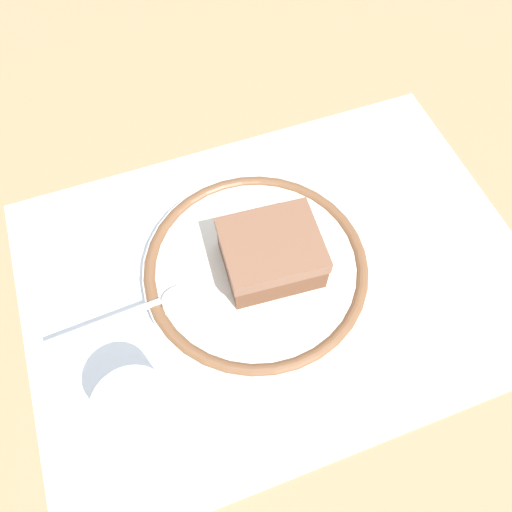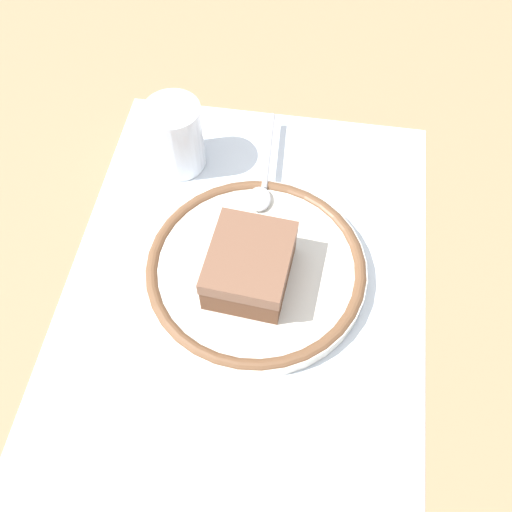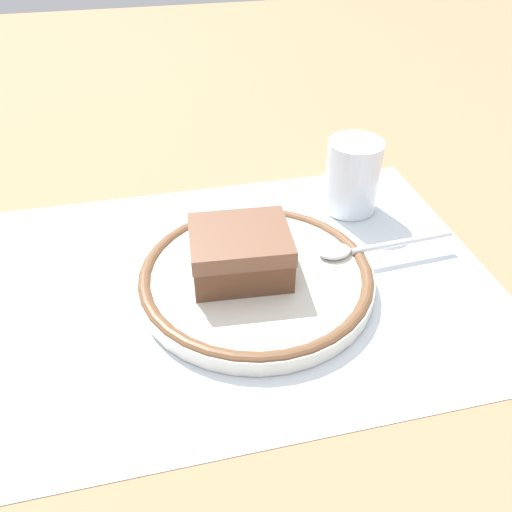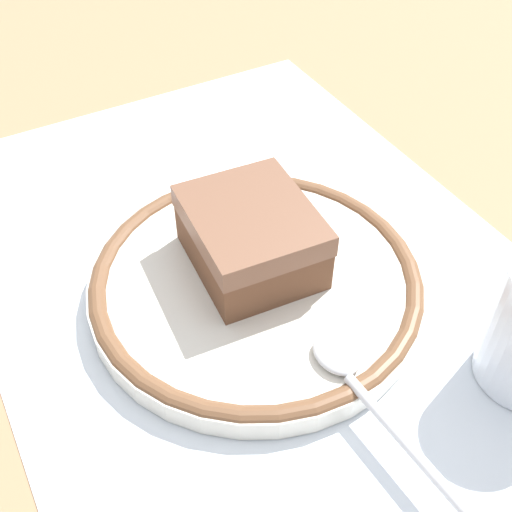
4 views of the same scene
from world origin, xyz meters
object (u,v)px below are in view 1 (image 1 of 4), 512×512
object	(u,v)px
spoon	(150,305)
cup	(143,419)
cake_slice	(271,253)
plate	(256,268)
napkin	(465,298)

from	to	relation	value
spoon	cup	size ratio (longest dim) A/B	1.74
cake_slice	cup	world-z (taller)	cup
cake_slice	cup	size ratio (longest dim) A/B	1.16
plate	cake_slice	bearing A→B (deg)	163.59
cake_slice	napkin	distance (m)	0.20
cake_slice	spoon	xyz separation A→B (m)	(0.13, 0.00, -0.02)
spoon	cup	bearing A→B (deg)	74.74
plate	cup	size ratio (longest dim) A/B	2.69
plate	spoon	world-z (taller)	spoon
cup	napkin	world-z (taller)	cup
cake_slice	plate	bearing A→B (deg)	-16.41
spoon	napkin	xyz separation A→B (m)	(-0.30, 0.09, -0.02)
plate	cup	bearing A→B (deg)	38.98
cake_slice	napkin	xyz separation A→B (m)	(-0.17, 0.10, -0.04)
cake_slice	napkin	world-z (taller)	cake_slice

